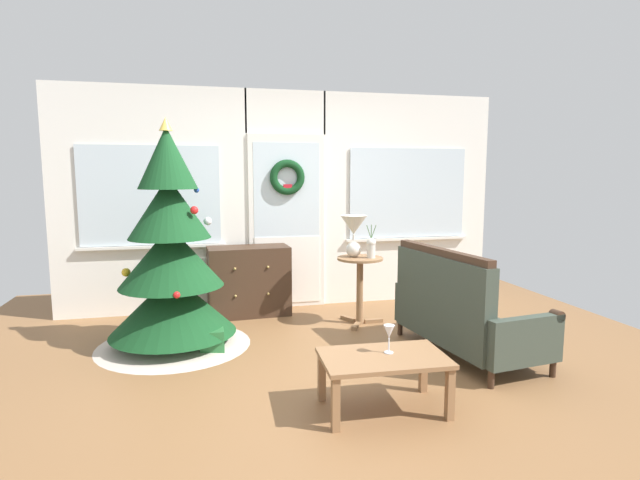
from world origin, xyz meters
name	(u,v)px	position (x,y,z in m)	size (l,w,h in m)	color
ground_plane	(329,370)	(0.00, 0.00, 0.00)	(6.76, 6.76, 0.00)	brown
back_wall_with_door	(286,200)	(0.00, 2.08, 1.28)	(5.20, 0.19, 2.55)	white
christmas_tree	(171,268)	(-1.27, 0.91, 0.73)	(1.41, 1.41, 2.09)	#4C331E
dresser_cabinet	(249,281)	(-0.48, 1.79, 0.39)	(0.92, 0.48, 0.78)	#3D281C
settee_sofa	(459,314)	(1.19, 0.08, 0.38)	(0.89, 1.54, 0.96)	#3D281C
side_table	(360,277)	(0.63, 1.16, 0.51)	(0.50, 0.48, 0.72)	#8E6642
table_lamp	(354,230)	(0.57, 1.20, 1.00)	(0.28, 0.28, 0.44)	silver
flower_vase	(371,247)	(0.73, 1.10, 0.84)	(0.11, 0.10, 0.35)	beige
coffee_table	(383,364)	(0.18, -0.76, 0.33)	(0.86, 0.55, 0.38)	#8E6642
wine_glass	(389,333)	(0.23, -0.71, 0.52)	(0.08, 0.08, 0.20)	silver
gift_box	(212,341)	(-0.92, 0.63, 0.11)	(0.21, 0.19, 0.21)	#266633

